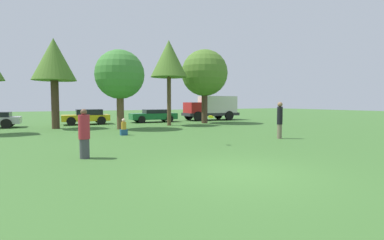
{
  "coord_description": "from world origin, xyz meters",
  "views": [
    {
      "loc": [
        -4.66,
        -6.06,
        1.91
      ],
      "look_at": [
        1.42,
        5.43,
        1.09
      ],
      "focal_mm": 26.4,
      "sensor_mm": 36.0,
      "label": 1
    }
  ],
  "objects": [
    {
      "name": "tree_2",
      "position": [
        0.18,
        13.91,
        3.81
      ],
      "size": [
        3.43,
        3.43,
        5.57
      ],
      "color": "brown",
      "rests_on": "ground"
    },
    {
      "name": "frisbee",
      "position": [
        1.94,
        4.61,
        1.26
      ],
      "size": [
        0.27,
        0.24,
        0.18
      ],
      "color": "yellow"
    },
    {
      "name": "tree_4",
      "position": [
        8.33,
        16.05,
        4.51
      ],
      "size": [
        4.16,
        4.16,
        6.62
      ],
      "color": "#473323",
      "rests_on": "ground"
    },
    {
      "name": "tree_3",
      "position": [
        4.48,
        15.23,
        5.38
      ],
      "size": [
        2.98,
        2.98,
        6.92
      ],
      "color": "brown",
      "rests_on": "ground"
    },
    {
      "name": "person_catcher",
      "position": [
        6.28,
        4.8,
        1.02
      ],
      "size": [
        0.28,
        0.28,
        1.92
      ],
      "rotation": [
        0.0,
        0.0,
        -3.07
      ],
      "color": "#726651",
      "rests_on": "ground"
    },
    {
      "name": "bystander_sitting",
      "position": [
        -0.55,
        10.18,
        0.4
      ],
      "size": [
        0.38,
        0.32,
        0.97
      ],
      "color": "navy",
      "rests_on": "ground"
    },
    {
      "name": "delivery_truck_red",
      "position": [
        11.39,
        19.69,
        1.39
      ],
      "size": [
        5.98,
        2.72,
        2.55
      ],
      "rotation": [
        0.0,
        0.0,
        3.1
      ],
      "color": "#2D2D33",
      "rests_on": "ground"
    },
    {
      "name": "parked_car_yellow",
      "position": [
        -1.35,
        19.62,
        0.7
      ],
      "size": [
        3.92,
        2.2,
        1.3
      ],
      "rotation": [
        0.0,
        0.0,
        3.1
      ],
      "color": "gold",
      "rests_on": "ground"
    },
    {
      "name": "tree_1",
      "position": [
        -3.87,
        16.46,
        4.85
      ],
      "size": [
        3.0,
        3.0,
        6.46
      ],
      "color": "#473323",
      "rests_on": "ground"
    },
    {
      "name": "ground_plane",
      "position": [
        0.0,
        0.0,
        0.0
      ],
      "size": [
        120.0,
        120.0,
        0.0
      ],
      "primitive_type": "plane",
      "color": "#3D6B2D"
    },
    {
      "name": "parked_car_green",
      "position": [
        4.73,
        19.46,
        0.66
      ],
      "size": [
        4.44,
        2.08,
        1.21
      ],
      "rotation": [
        0.0,
        0.0,
        3.1
      ],
      "color": "#196633",
      "rests_on": "ground"
    },
    {
      "name": "person_thrower",
      "position": [
        -3.45,
        4.06,
        0.84
      ],
      "size": [
        0.38,
        0.38,
        1.69
      ],
      "rotation": [
        0.0,
        0.0,
        0.08
      ],
      "color": "#3F3F47",
      "rests_on": "ground"
    }
  ]
}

